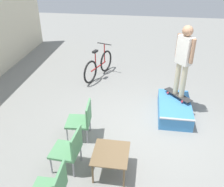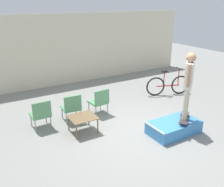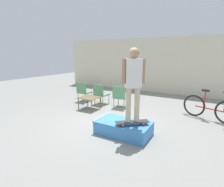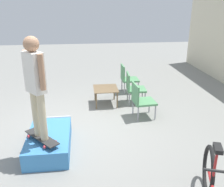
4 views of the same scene
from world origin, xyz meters
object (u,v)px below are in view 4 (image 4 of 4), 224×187
person_skater (35,81)px  patio_chair_center (133,87)px  patio_chair_left (127,77)px  patio_chair_right (141,99)px  skate_ramp_box (49,141)px  coffee_table (106,90)px  skateboard_on_ramp (42,137)px

person_skater → patio_chair_center: 3.43m
patio_chair_left → patio_chair_right: size_ratio=1.00×
person_skater → patio_chair_center: person_skater is taller
patio_chair_left → patio_chair_center: 0.93m
person_skater → patio_chair_right: 2.84m
skate_ramp_box → patio_chair_center: 3.03m
patio_chair_left → coffee_table: bearing=138.9°
patio_chair_center → patio_chair_right: (0.95, 0.00, 0.00)m
skate_ramp_box → patio_chair_center: patio_chair_center is taller
skate_ramp_box → patio_chair_right: size_ratio=1.64×
skate_ramp_box → skateboard_on_ramp: bearing=-16.5°
coffee_table → skate_ramp_box: bearing=-31.6°
coffee_table → patio_chair_right: size_ratio=0.83×
skate_ramp_box → patio_chair_left: bearing=145.7°
skateboard_on_ramp → coffee_table: 2.81m
patio_chair_center → patio_chair_left: bearing=3.9°
person_skater → patio_chair_left: 4.14m
person_skater → coffee_table: person_skater is taller
patio_chair_center → coffee_table: bearing=94.3°
skate_ramp_box → person_skater: size_ratio=0.80×
person_skater → patio_chair_left: size_ratio=2.05×
skate_ramp_box → patio_chair_right: (-1.20, 2.10, 0.31)m
skateboard_on_ramp → coffee_table: (-2.43, 1.41, -0.02)m
patio_chair_right → patio_chair_center: bearing=-4.6°
person_skater → patio_chair_center: bearing=99.8°
skate_ramp_box → person_skater: 1.37m
coffee_table → patio_chair_center: bearing=90.5°
skateboard_on_ramp → patio_chair_left: (-3.37, 2.19, 0.06)m
coffee_table → patio_chair_left: size_ratio=0.83×
coffee_table → patio_chair_left: patio_chair_left is taller
skateboard_on_ramp → patio_chair_left: patio_chair_left is taller
skateboard_on_ramp → skate_ramp_box: bearing=123.6°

